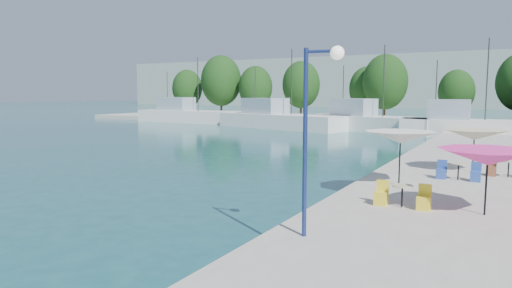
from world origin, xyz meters
The scene contains 20 objects.
quay_far centered at (-8.00, 67.00, 0.30)m, with size 90.00×16.00×0.60m, color #A29B92.
hill_west centered at (-30.00, 160.00, 8.00)m, with size 180.00×40.00×16.00m, color #8E9B93.
trawler_01 centered at (-31.53, 57.91, 1.07)m, with size 17.07×4.63×10.20m.
trawler_02 centered at (-14.12, 54.10, 1.07)m, with size 18.59×9.24×10.20m.
trawler_03 centered at (-2.77, 54.82, 1.07)m, with size 16.24×8.58×10.20m.
trawler_04 centered at (7.93, 52.43, 1.07)m, with size 13.41×4.14×10.20m.
tree_01 centered at (-40.42, 69.58, 5.30)m, with size 5.50×5.50×8.15m.
tree_02 centered at (-32.25, 68.50, 6.57)m, with size 6.99×6.99×10.34m.
tree_03 centered at (-25.49, 68.64, 5.41)m, with size 5.64×5.64×8.34m.
tree_04 centered at (-18.14, 70.66, 5.81)m, with size 6.10×6.10×9.03m.
tree_05 centered at (-7.38, 70.75, 5.14)m, with size 5.31×5.31×7.86m.
tree_06 centered at (-4.12, 68.42, 6.03)m, with size 6.35×6.35×9.40m.
tree_07 centered at (5.25, 69.22, 4.64)m, with size 4.74×4.74×7.01m.
umbrella_pink centered at (11.21, 17.86, 2.44)m, with size 3.06×3.06×2.09m.
umbrella_white centered at (7.82, 21.39, 2.62)m, with size 2.98×2.98×2.27m.
umbrella_cream centered at (10.29, 26.51, 2.42)m, with size 3.06×3.06×2.07m.
cafe_table_01 centered at (8.72, 17.57, 0.89)m, with size 1.82×0.70×0.76m.
cafe_table_02 centered at (9.88, 23.78, 0.89)m, with size 1.82×0.70×0.76m.
cafe_table_03 centered at (11.82, 25.66, 0.89)m, with size 1.82×0.70×0.76m.
street_lamp centered at (7.38, 13.15, 4.09)m, with size 1.03×0.39×5.03m.
Camera 1 is at (11.75, 2.03, 4.44)m, focal length 32.00 mm.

